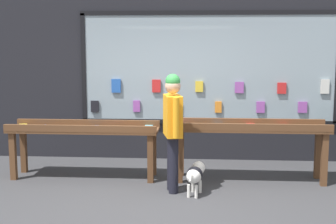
% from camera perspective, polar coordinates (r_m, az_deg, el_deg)
% --- Properties ---
extents(ground_plane, '(40.00, 40.00, 0.00)m').
position_cam_1_polar(ground_plane, '(6.63, -0.84, -10.49)').
color(ground_plane, '#38383A').
extents(shopfront_facade, '(8.15, 0.29, 3.25)m').
position_cam_1_polar(shopfront_facade, '(8.68, 1.04, 4.88)').
color(shopfront_facade, black).
rests_on(shopfront_facade, ground_plane).
extents(display_table_left, '(2.39, 0.61, 0.90)m').
position_cam_1_polar(display_table_left, '(7.60, -10.22, -2.60)').
color(display_table_left, brown).
rests_on(display_table_left, ground_plane).
extents(display_table_right, '(2.39, 0.59, 0.95)m').
position_cam_1_polar(display_table_right, '(7.41, 10.00, -2.57)').
color(display_table_right, brown).
rests_on(display_table_right, ground_plane).
extents(person_browsing, '(0.31, 0.66, 1.72)m').
position_cam_1_polar(person_browsing, '(6.70, 0.58, -1.37)').
color(person_browsing, black).
rests_on(person_browsing, ground_plane).
extents(small_dog, '(0.30, 0.62, 0.43)m').
position_cam_1_polar(small_dog, '(6.74, 3.35, -7.56)').
color(small_dog, white).
rests_on(small_dog, ground_plane).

